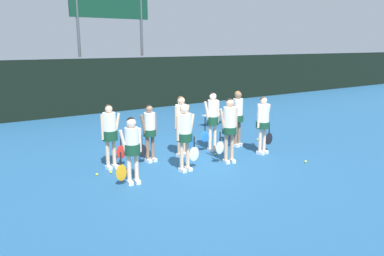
% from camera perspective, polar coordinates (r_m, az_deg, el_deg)
% --- Properties ---
extents(ground_plane, '(140.00, 140.00, 0.00)m').
position_cam_1_polar(ground_plane, '(10.58, -0.01, -5.11)').
color(ground_plane, '#235684').
extents(fence_windscreen, '(60.00, 0.08, 2.67)m').
position_cam_1_polar(fence_windscreen, '(18.09, -15.59, 6.23)').
color(fence_windscreen, black).
rests_on(fence_windscreen, ground_plane).
extents(scoreboard, '(4.00, 0.15, 5.89)m').
position_cam_1_polar(scoreboard, '(19.46, -12.30, 16.55)').
color(scoreboard, '#515156').
rests_on(scoreboard, ground_plane).
extents(bench_courtside, '(1.94, 0.59, 0.46)m').
position_cam_1_polar(bench_courtside, '(15.46, 4.48, 2.07)').
color(bench_courtside, '#B2B2B7').
rests_on(bench_courtside, ground_plane).
extents(player_0, '(0.64, 0.37, 1.60)m').
position_cam_1_polar(player_0, '(8.79, -9.18, -2.57)').
color(player_0, beige).
rests_on(player_0, ground_plane).
extents(player_1, '(0.69, 0.41, 1.76)m').
position_cam_1_polar(player_1, '(9.53, -1.12, -0.51)').
color(player_1, beige).
rests_on(player_1, ground_plane).
extents(player_2, '(0.66, 0.40, 1.81)m').
position_cam_1_polar(player_2, '(10.26, 5.71, 0.55)').
color(player_2, tan).
rests_on(player_2, ground_plane).
extents(player_3, '(0.69, 0.41, 1.73)m').
position_cam_1_polar(player_3, '(11.28, 10.78, 1.20)').
color(player_3, beige).
rests_on(player_3, ground_plane).
extents(player_4, '(0.66, 0.39, 1.71)m').
position_cam_1_polar(player_4, '(9.97, -12.38, -0.51)').
color(player_4, beige).
rests_on(player_4, ground_plane).
extents(player_5, '(0.63, 0.35, 1.61)m').
position_cam_1_polar(player_5, '(10.40, -6.52, -0.13)').
color(player_5, '#8C664C').
rests_on(player_5, ground_plane).
extents(player_6, '(0.66, 0.38, 1.77)m').
position_cam_1_polar(player_6, '(10.84, -1.62, 1.10)').
color(player_6, tan).
rests_on(player_6, ground_plane).
extents(player_7, '(0.64, 0.36, 1.82)m').
position_cam_1_polar(player_7, '(11.39, 3.14, 1.76)').
color(player_7, beige).
rests_on(player_7, ground_plane).
extents(player_8, '(0.65, 0.36, 1.79)m').
position_cam_1_polar(player_8, '(11.98, 6.96, 2.19)').
color(player_8, '#8C664C').
rests_on(player_8, ground_plane).
extents(tennis_ball_0, '(0.07, 0.07, 0.07)m').
position_cam_1_polar(tennis_ball_0, '(9.83, -12.26, -6.59)').
color(tennis_ball_0, '#CCE033').
rests_on(tennis_ball_0, ground_plane).
extents(tennis_ball_1, '(0.07, 0.07, 0.07)m').
position_cam_1_polar(tennis_ball_1, '(13.03, 9.97, -1.73)').
color(tennis_ball_1, '#CCE033').
rests_on(tennis_ball_1, ground_plane).
extents(tennis_ball_2, '(0.07, 0.07, 0.07)m').
position_cam_1_polar(tennis_ball_2, '(11.83, -1.58, -3.00)').
color(tennis_ball_2, '#CCE033').
rests_on(tennis_ball_2, ground_plane).
extents(tennis_ball_3, '(0.07, 0.07, 0.07)m').
position_cam_1_polar(tennis_ball_3, '(9.75, -14.28, -6.87)').
color(tennis_ball_3, '#CCE033').
rests_on(tennis_ball_3, ground_plane).
extents(tennis_ball_4, '(0.07, 0.07, 0.07)m').
position_cam_1_polar(tennis_ball_4, '(10.92, 16.93, -4.91)').
color(tennis_ball_4, '#CCE033').
rests_on(tennis_ball_4, ground_plane).
extents(tennis_ball_5, '(0.06, 0.06, 0.06)m').
position_cam_1_polar(tennis_ball_5, '(11.15, 3.53, -4.03)').
color(tennis_ball_5, '#CCE033').
rests_on(tennis_ball_5, ground_plane).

